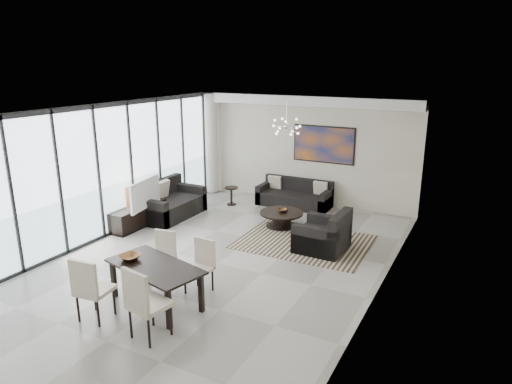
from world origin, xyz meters
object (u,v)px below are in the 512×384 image
Objects in this scene: coffee_table at (281,218)px; sofa_main at (295,197)px; dining_table at (155,270)px; television at (141,194)px; tv_console at (139,216)px.

coffee_table is 1.68m from sofa_main.
dining_table is at bearing -93.89° from coffee_table.
sofa_main is 1.66× the size of television.
coffee_table is 0.52× the size of sofa_main.
tv_console is 0.61m from television.
tv_console is (-2.65, -3.15, 0.00)m from sofa_main.
television reaches higher than coffee_table.
tv_console is at bearing 135.76° from dining_table.
sofa_main is (-0.36, 1.64, 0.04)m from coffee_table.
coffee_table is 4.19m from dining_table.
sofa_main is at bearing 50.00° from tv_console.
coffee_table is 0.65× the size of tv_console.
television is (-2.49, -3.20, 0.59)m from sofa_main.
coffee_table is 0.58× the size of dining_table.
dining_table is at bearing -89.24° from sofa_main.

